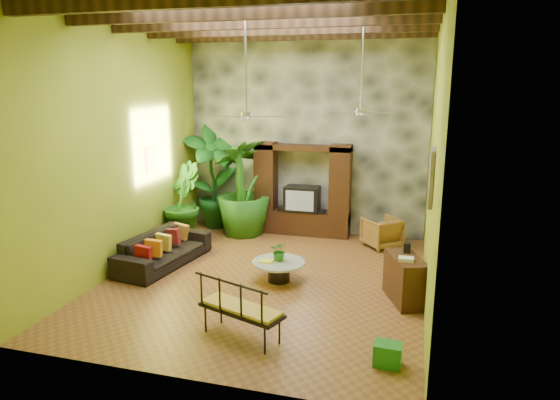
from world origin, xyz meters
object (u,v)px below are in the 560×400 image
(entertainment_center, at_px, (302,197))
(tall_plant_b, at_px, (182,202))
(wicker_armchair, at_px, (382,232))
(ceiling_fan_back, at_px, (361,101))
(ceiling_fan_front, at_px, (246,104))
(tall_plant_a, at_px, (212,177))
(iron_bench, at_px, (239,306))
(sofa, at_px, (164,249))
(coffee_table, at_px, (279,268))
(side_console, at_px, (405,279))
(tall_plant_c, at_px, (243,187))
(green_bin, at_px, (388,354))

(entertainment_center, distance_m, tall_plant_b, 2.97)
(entertainment_center, relative_size, wicker_armchair, 3.13)
(entertainment_center, height_order, ceiling_fan_back, ceiling_fan_back)
(entertainment_center, distance_m, ceiling_fan_front, 4.30)
(wicker_armchair, height_order, tall_plant_a, tall_plant_a)
(ceiling_fan_back, relative_size, iron_bench, 1.31)
(sofa, bearing_deg, tall_plant_b, 20.51)
(ceiling_fan_back, xyz_separation_m, coffee_table, (-1.32, -1.21, -3.15))
(wicker_armchair, xyz_separation_m, coffee_table, (-1.75, -2.65, -0.09))
(coffee_table, relative_size, side_console, 0.99)
(sofa, xyz_separation_m, iron_bench, (2.64, -2.56, 0.21))
(side_console, bearing_deg, coffee_table, 151.50)
(wicker_armchair, bearing_deg, side_console, 62.08)
(entertainment_center, relative_size, coffee_table, 2.36)
(wicker_armchair, height_order, iron_bench, iron_bench)
(iron_bench, bearing_deg, entertainment_center, 113.06)
(entertainment_center, distance_m, sofa, 3.79)
(sofa, height_order, tall_plant_c, tall_plant_c)
(tall_plant_c, xyz_separation_m, green_bin, (3.93, -5.16, -1.05))
(coffee_table, bearing_deg, wicker_armchair, 56.54)
(entertainment_center, relative_size, sofa, 1.03)
(ceiling_fan_front, height_order, coffee_table, ceiling_fan_front)
(wicker_armchair, bearing_deg, ceiling_fan_back, 33.55)
(sofa, height_order, wicker_armchair, wicker_armchair)
(iron_bench, bearing_deg, ceiling_fan_back, 90.04)
(ceiling_fan_front, xyz_separation_m, side_console, (2.85, 0.11, -2.99))
(side_console, bearing_deg, tall_plant_c, 121.91)
(entertainment_center, bearing_deg, green_bin, -65.87)
(wicker_armchair, bearing_deg, tall_plant_b, -29.69)
(sofa, xyz_separation_m, tall_plant_a, (-0.09, 2.87, 1.02))
(ceiling_fan_front, xyz_separation_m, wicker_armchair, (2.23, 3.04, -3.05))
(ceiling_fan_front, height_order, iron_bench, ceiling_fan_front)
(ceiling_fan_front, xyz_separation_m, coffee_table, (0.48, 0.39, -3.15))
(ceiling_fan_front, distance_m, side_console, 4.13)
(sofa, bearing_deg, wicker_armchair, -52.25)
(entertainment_center, relative_size, tall_plant_c, 0.99)
(wicker_armchair, xyz_separation_m, side_console, (0.62, -2.93, 0.06))
(entertainment_center, distance_m, ceiling_fan_back, 3.50)
(side_console, bearing_deg, ceiling_fan_front, 160.41)
(entertainment_center, bearing_deg, wicker_armchair, -13.70)
(tall_plant_c, height_order, green_bin, tall_plant_c)
(ceiling_fan_back, distance_m, green_bin, 4.97)
(ceiling_fan_front, distance_m, ceiling_fan_back, 2.41)
(coffee_table, bearing_deg, tall_plant_a, 130.91)
(entertainment_center, distance_m, green_bin, 6.19)
(tall_plant_b, bearing_deg, ceiling_fan_front, -41.92)
(tall_plant_a, height_order, iron_bench, tall_plant_a)
(wicker_armchair, bearing_deg, iron_bench, 31.43)
(side_console, bearing_deg, wicker_armchair, 80.16)
(sofa, xyz_separation_m, side_console, (4.95, -0.48, 0.07))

